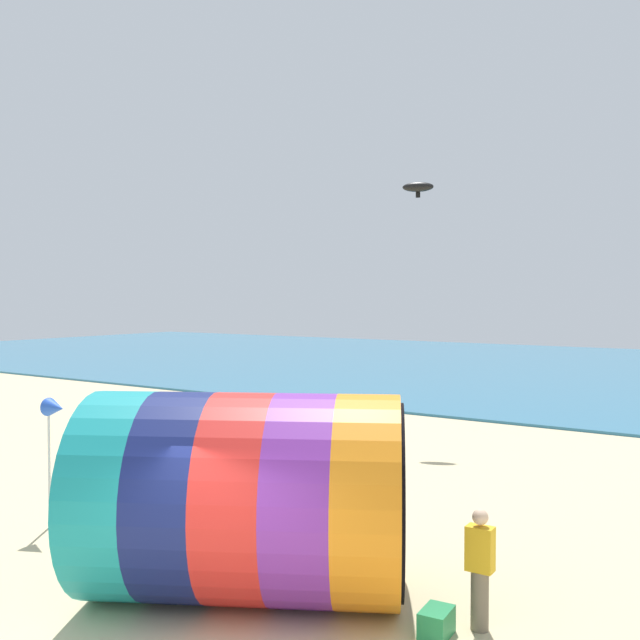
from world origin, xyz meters
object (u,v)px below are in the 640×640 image
Objects in this scene: kite_black_parafoil at (418,187)px; cooler_box at (436,623)px; giant_inflatable_tube at (247,496)px; kite_handler at (480,569)px; beach_flag at (55,413)px.

cooler_box is at bearing -62.99° from kite_black_parafoil.
giant_inflatable_tube is 3.33× the size of kite_handler.
giant_inflatable_tube is at bearing -170.70° from cooler_box.
giant_inflatable_tube is 5.06× the size of kite_black_parafoil.
cooler_box is at bearing -129.70° from kite_handler.
kite_handler is 8.43m from beach_flag.
kite_handler is at bearing -60.49° from kite_black_parafoil.
giant_inflatable_tube is 3.17m from cooler_box.
giant_inflatable_tube is 5.12m from beach_flag.
kite_black_parafoil is at bearing 119.51° from kite_handler.
cooler_box is (-0.41, -0.49, -0.65)m from kite_handler.
kite_handler is at bearing 3.84° from beach_flag.
kite_handler is at bearing 16.38° from giant_inflatable_tube.
kite_handler is (3.24, 0.95, -0.69)m from giant_inflatable_tube.
giant_inflatable_tube is at bearing -4.47° from beach_flag.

